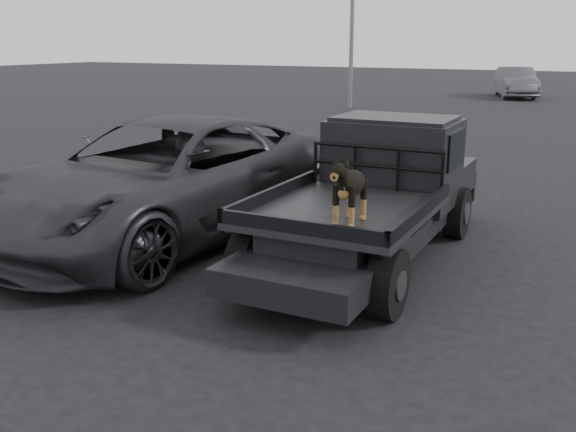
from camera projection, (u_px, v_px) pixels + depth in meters
The scene contains 7 objects.
ground at pixel (309, 314), 6.87m from camera, with size 120.00×120.00×0.00m, color black.
flatbed_ute at pixel (369, 225), 8.48m from camera, with size 2.00×5.40×0.92m, color black, non-canonical shape.
ute_cab at pixel (394, 148), 9.06m from camera, with size 1.72×1.30×0.88m, color black, non-canonical shape.
headache_rack at pixel (376, 168), 8.46m from camera, with size 1.80×0.08×0.55m, color black, non-canonical shape.
dog at pixel (350, 189), 6.85m from camera, with size 0.32×0.60×0.74m, color black, non-canonical shape.
parked_suv at pixel (167, 179), 9.41m from camera, with size 2.86×6.21×1.73m, color #2C2B30.
distant_car_a at pixel (516, 82), 32.40m from camera, with size 1.59×4.56×1.50m, color #504F55.
Camera 1 is at (2.67, -5.76, 2.84)m, focal length 40.00 mm.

